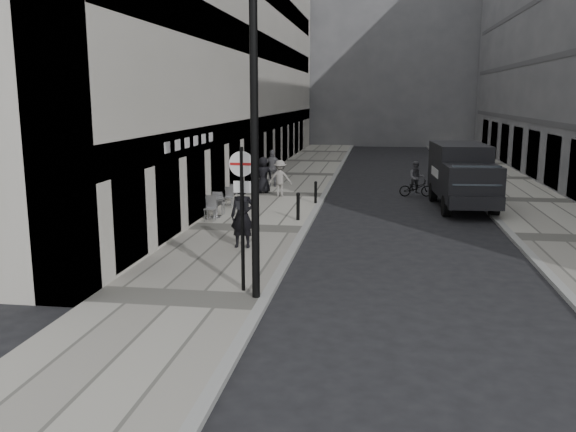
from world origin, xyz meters
name	(u,v)px	position (x,y,z in m)	size (l,w,h in m)	color
ground	(234,356)	(0.00, 0.00, 0.00)	(120.00, 120.00, 0.00)	black
sidewalk	(282,195)	(-2.00, 18.00, 0.06)	(4.00, 60.00, 0.12)	#A7A397
far_sidewalk	(524,201)	(9.00, 18.00, 0.06)	(4.00, 60.00, 0.12)	#A7A397
building_left	(229,17)	(-6.00, 24.50, 9.00)	(4.00, 45.00, 18.00)	beige
building_far	(373,34)	(1.50, 56.00, 11.00)	(24.00, 16.00, 22.00)	slate
walking_man	(242,216)	(-1.54, 7.57, 1.10)	(0.72, 0.47, 1.97)	black
sign_post	(242,200)	(-0.60, 3.45, 2.30)	(0.58, 0.09, 3.41)	black
lamppost	(254,126)	(-0.20, 3.00, 4.01)	(0.31, 0.31, 7.00)	black
bollard_near	(298,207)	(-0.42, 11.95, 0.60)	(0.13, 0.13, 0.97)	black
bollard_far	(316,193)	(-0.15, 15.70, 0.57)	(0.12, 0.12, 0.89)	black
panel_van	(462,173)	(5.99, 16.13, 1.50)	(2.42, 5.78, 2.67)	black
cyclist	(416,183)	(4.28, 18.89, 0.65)	(1.60, 0.70, 1.67)	black
pedestrian_a	(273,168)	(-2.83, 20.32, 1.06)	(1.10, 0.46, 1.89)	#5C5B60
pedestrian_b	(280,178)	(-1.97, 17.34, 0.95)	(1.07, 0.62, 1.66)	gray
pedestrian_c	(263,175)	(-2.91, 18.14, 0.99)	(0.85, 0.55, 1.73)	black
cafe_table_near	(214,206)	(-3.60, 11.87, 0.59)	(0.72, 1.63, 0.93)	#B4B4B6
cafe_table_mid	(216,206)	(-3.60, 12.13, 0.53)	(0.64, 1.44, 0.82)	#AFAFB1
cafe_table_far	(232,195)	(-3.60, 14.68, 0.54)	(0.65, 1.47, 0.84)	#B6B5B8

